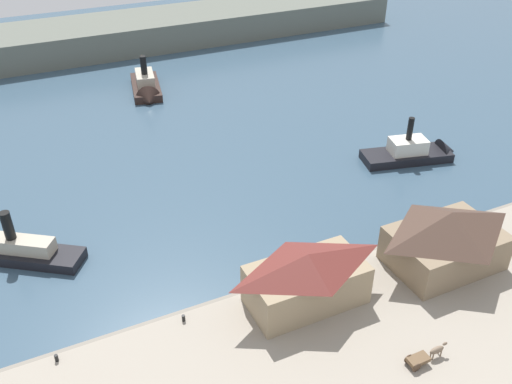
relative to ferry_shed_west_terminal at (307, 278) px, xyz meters
The scene contains 13 objects.
ground_plane 10.57m from the ferry_shed_west_terminal, 74.88° to the left, with size 320.00×320.00×0.00m, color #385166.
quay_promenade 14.11m from the ferry_shed_west_terminal, 79.64° to the right, with size 110.00×36.00×1.20m, color #9E9384.
seawall_edge 7.47m from the ferry_shed_west_terminal, 65.56° to the left, with size 110.00×0.80×1.00m, color gray.
ferry_shed_west_terminal is the anchor object (origin of this frame).
ferry_shed_east_terminal 21.71m from the ferry_shed_west_terminal, ahead, with size 15.55×11.02×8.89m.
horse_cart 16.94m from the ferry_shed_west_terminal, 62.82° to the right, with size 5.54×1.57×1.87m.
mooring_post_west 34.46m from the ferry_shed_west_terminal, ahead, with size 0.44×0.44×0.90m, color black.
mooring_post_east 16.56m from the ferry_shed_west_terminal, 167.39° to the left, with size 0.44×0.44×0.90m, color black.
mooring_post_center_east 31.81m from the ferry_shed_west_terminal, behind, with size 0.44×0.44×0.90m, color black.
ferry_outer_harbor 47.89m from the ferry_shed_west_terminal, 33.19° to the left, with size 19.55×10.00×10.81m.
ferry_approaching_west 44.28m from the ferry_shed_west_terminal, 140.82° to the left, with size 18.14×14.58×9.63m.
ferry_approaching_east 80.71m from the ferry_shed_west_terminal, 88.94° to the left, with size 9.72×19.13×11.07m.
far_headland 118.91m from the ferry_shed_west_terminal, 88.84° to the left, with size 180.00×24.00×8.00m, color #60665B.
Camera 1 is at (-31.64, -55.02, 53.11)m, focal length 38.92 mm.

